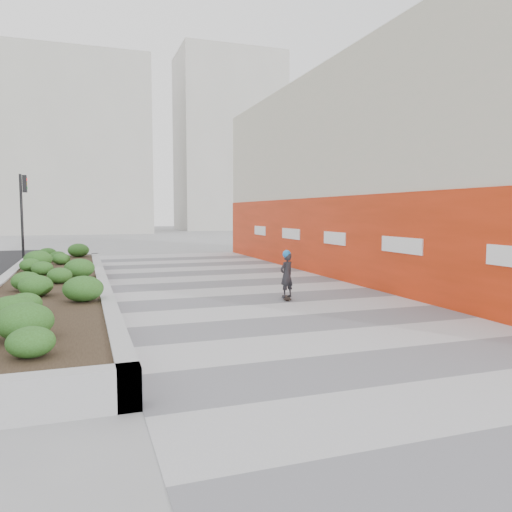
# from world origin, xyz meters

# --- Properties ---
(ground) EXTENTS (160.00, 160.00, 0.00)m
(ground) POSITION_xyz_m (0.00, 0.00, 0.00)
(ground) COLOR gray
(ground) RESTS_ON ground
(walkway) EXTENTS (8.00, 36.00, 0.01)m
(walkway) POSITION_xyz_m (0.00, 3.00, 0.01)
(walkway) COLOR #A8A8AD
(walkway) RESTS_ON ground
(building) EXTENTS (6.04, 24.08, 8.00)m
(building) POSITION_xyz_m (6.98, 8.98, 3.98)
(building) COLOR beige
(building) RESTS_ON ground
(planter) EXTENTS (3.00, 18.00, 0.90)m
(planter) POSITION_xyz_m (-5.50, 7.00, 0.42)
(planter) COLOR #9E9EA0
(planter) RESTS_ON ground
(traffic_signal_near) EXTENTS (0.33, 0.28, 4.20)m
(traffic_signal_near) POSITION_xyz_m (-7.23, 17.50, 2.76)
(traffic_signal_near) COLOR black
(traffic_signal_near) RESTS_ON ground
(distant_bldg_north_l) EXTENTS (16.00, 12.00, 20.00)m
(distant_bldg_north_l) POSITION_xyz_m (-5.00, 55.00, 10.00)
(distant_bldg_north_l) COLOR #ADAAA3
(distant_bldg_north_l) RESTS_ON ground
(distant_bldg_north_r) EXTENTS (14.00, 10.00, 24.00)m
(distant_bldg_north_r) POSITION_xyz_m (15.00, 60.00, 12.00)
(distant_bldg_north_r) COLOR #ADAAA3
(distant_bldg_north_r) RESTS_ON ground
(manhole_cover) EXTENTS (0.44, 0.44, 0.01)m
(manhole_cover) POSITION_xyz_m (0.50, 3.00, 0.00)
(manhole_cover) COLOR #595654
(manhole_cover) RESTS_ON ground
(skateboarder) EXTENTS (0.54, 0.75, 1.40)m
(skateboarder) POSITION_xyz_m (0.68, 4.66, 0.71)
(skateboarder) COLOR beige
(skateboarder) RESTS_ON ground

